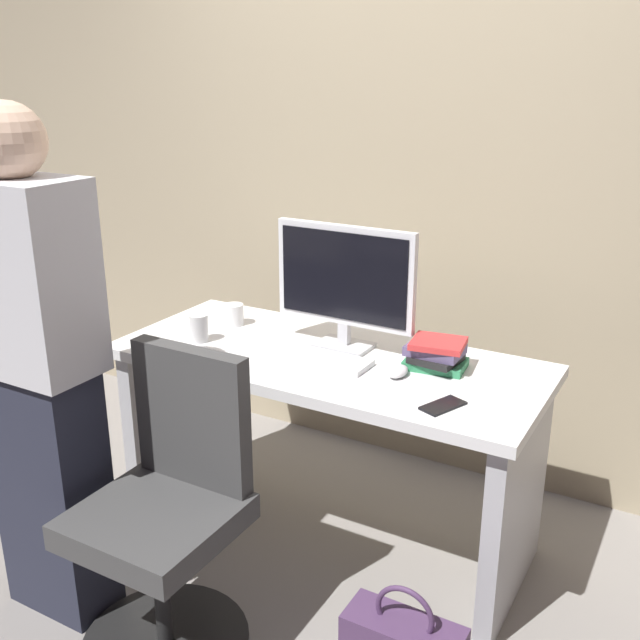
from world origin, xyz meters
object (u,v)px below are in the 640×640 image
Objects in this scene: desk at (327,412)px; cup_near_keyboard at (199,328)px; office_chair at (169,521)px; person_at_desk at (38,372)px; mouse at (398,371)px; keyboard at (312,357)px; book_stack at (436,354)px; monitor at (345,281)px; cup_by_monitor at (234,315)px; cell_phone at (443,406)px.

cup_near_keyboard is at bearing -167.60° from desk.
office_chair reaches higher than desk.
person_at_desk is 0.66m from cup_near_keyboard.
mouse is (0.44, 0.67, 0.33)m from office_chair.
office_chair reaches higher than keyboard.
book_stack is at bearing 41.03° from person_at_desk.
monitor reaches higher than cup_by_monitor.
book_stack is (0.08, 0.12, 0.03)m from mouse.
person_at_desk reaches higher than cell_phone.
keyboard is at bearing 6.40° from cup_near_keyboard.
monitor is (0.60, 0.86, 0.16)m from person_at_desk.
monitor is at bearing 80.89° from desk.
monitor is at bearing 22.28° from cup_near_keyboard.
office_chair reaches higher than cup_by_monitor.
desk is at bearing -167.97° from book_stack.
office_chair is 9.40× the size of mouse.
cup_by_monitor is at bearing 168.88° from mouse.
cup_by_monitor is (-0.50, 0.01, -0.21)m from monitor.
mouse is 0.69× the size of cell_phone.
person_at_desk reaches higher than office_chair.
person_at_desk is 7.56× the size of book_stack.
keyboard is (0.56, 0.71, -0.09)m from person_at_desk.
person_at_desk is 0.90m from keyboard.
cup_by_monitor reaches higher than keyboard.
book_stack is at bearing 12.03° from desk.
cup_by_monitor is at bearing 178.81° from monitor.
office_chair reaches higher than cell_phone.
office_chair is 0.79m from cup_near_keyboard.
mouse is at bearing -11.12° from cup_by_monitor.
mouse is (0.29, -0.04, 0.24)m from desk.
office_chair is 0.61m from person_at_desk.
cell_phone is (0.21, -0.15, -0.01)m from mouse.
cup_near_keyboard is at bearing -172.59° from keyboard.
keyboard is 4.12× the size of cup_near_keyboard.
monitor is at bearing 177.09° from book_stack.
keyboard is (-0.03, -0.06, 0.23)m from desk.
cup_near_keyboard reaches higher than mouse.
cell_phone is (0.54, -0.14, -0.01)m from keyboard.
cup_near_keyboard is 1.23× the size of cup_by_monitor.
book_stack reaches higher than desk.
cell_phone is at bearing -30.51° from monitor.
person_at_desk is 1.24m from cell_phone.
book_stack is (0.41, 0.14, 0.04)m from keyboard.
desk is 2.87× the size of monitor.
keyboard is 0.32m from mouse.
person_at_desk is (-0.44, -0.05, 0.41)m from office_chair.
desk is 0.56m from cup_by_monitor.
keyboard is 5.06× the size of cup_by_monitor.
cup_by_monitor is at bearing 89.20° from cup_near_keyboard.
monitor is 2.49× the size of book_stack.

